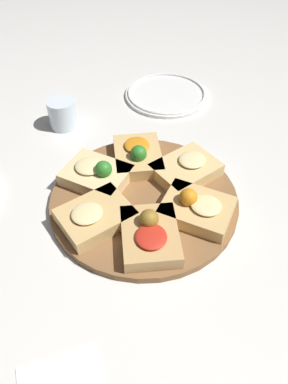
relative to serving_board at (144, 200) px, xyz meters
name	(u,v)px	position (x,y,z in m)	size (l,w,h in m)	color
ground_plane	(144,202)	(0.00, 0.00, -0.01)	(3.00, 3.00, 0.00)	silver
serving_board	(144,200)	(0.00, 0.00, 0.00)	(0.43, 0.43, 0.02)	brown
focaccia_slice_0	(197,208)	(0.09, -0.09, 0.03)	(0.18, 0.18, 0.06)	tan
focaccia_slice_1	(186,169)	(0.12, 0.04, 0.03)	(0.17, 0.15, 0.04)	#DBB775
focaccia_slice_2	(138,155)	(0.03, 0.12, 0.03)	(0.14, 0.17, 0.06)	tan
focaccia_slice_3	(97,174)	(-0.09, 0.09, 0.03)	(0.18, 0.18, 0.06)	#E5C689
focaccia_slice_4	(95,216)	(-0.12, -0.03, 0.03)	(0.17, 0.15, 0.04)	tan
focaccia_slice_5	(150,234)	(-0.03, -0.12, 0.03)	(0.14, 0.17, 0.06)	tan
plate_right	(166,94)	(0.22, 0.41, 0.00)	(0.26, 0.26, 0.02)	white
water_glass	(62,114)	(-0.12, 0.36, 0.03)	(0.08, 0.08, 0.08)	silver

